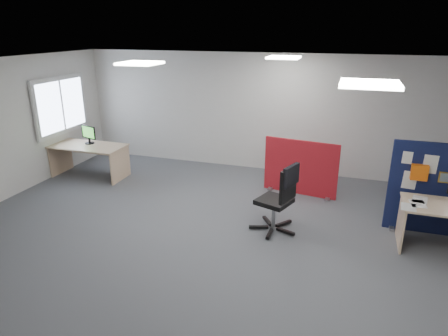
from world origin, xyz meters
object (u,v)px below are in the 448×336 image
(red_divider, at_px, (300,168))
(office_chair, at_px, (281,195))
(second_desk, at_px, (90,152))
(monitor_second, at_px, (89,134))

(red_divider, distance_m, office_chair, 1.74)
(red_divider, bearing_deg, office_chair, -84.04)
(second_desk, relative_size, monitor_second, 3.74)
(red_divider, relative_size, monitor_second, 3.41)
(monitor_second, relative_size, office_chair, 0.37)
(second_desk, height_order, monitor_second, monitor_second)
(second_desk, bearing_deg, office_chair, -16.31)
(monitor_second, bearing_deg, red_divider, 22.53)
(red_divider, bearing_deg, monitor_second, -167.71)
(red_divider, height_order, second_desk, red_divider)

